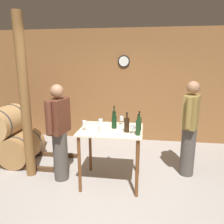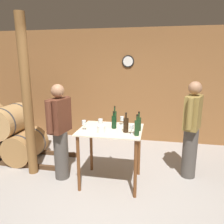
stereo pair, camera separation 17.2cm
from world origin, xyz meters
name	(u,v)px [view 1 (the left image)]	position (x,y,z in m)	size (l,w,h in m)	color
ground_plane	(108,199)	(0.00, 0.00, 0.00)	(14.00, 14.00, 0.00)	#9E9993
back_wall	(125,86)	(0.00, 2.56, 1.35)	(8.40, 0.08, 2.70)	brown
tasting_table	(111,140)	(-0.03, 0.46, 0.74)	(0.98, 0.79, 0.92)	beige
wooden_post	(25,99)	(-1.46, 0.50, 1.35)	(0.16, 0.16, 2.70)	brown
wine_bottle_far_left	(114,117)	(-0.02, 0.74, 1.04)	(0.07, 0.07, 0.31)	#193819
wine_bottle_left	(114,122)	(0.01, 0.51, 1.03)	(0.08, 0.08, 0.27)	black
wine_bottle_center	(127,125)	(0.22, 0.35, 1.03)	(0.08, 0.08, 0.30)	black
wine_bottle_right	(138,127)	(0.40, 0.24, 1.04)	(0.07, 0.07, 0.31)	#193819
wine_bottle_far_right	(139,123)	(0.41, 0.47, 1.03)	(0.07, 0.07, 0.30)	#193819
wine_glass_near_left	(84,123)	(-0.42, 0.32, 1.04)	(0.06, 0.06, 0.16)	silver
wine_glass_near_center	(100,121)	(-0.20, 0.50, 1.03)	(0.07, 0.07, 0.14)	silver
wine_glass_near_right	(122,119)	(0.11, 0.71, 1.02)	(0.06, 0.06, 0.15)	silver
wine_glass_far_side	(133,127)	(0.32, 0.28, 1.02)	(0.06, 0.06, 0.14)	silver
ice_bucket	(102,129)	(-0.13, 0.26, 0.97)	(0.12, 0.12, 0.11)	white
person_host	(190,127)	(1.25, 0.91, 0.87)	(0.34, 0.56, 1.65)	#4C4742
person_visitor_with_scarf	(59,131)	(-0.88, 0.44, 0.85)	(0.29, 0.58, 1.61)	#4C4742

